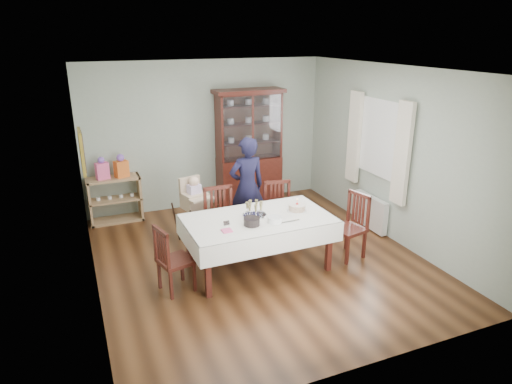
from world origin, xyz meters
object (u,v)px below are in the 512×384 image
dining_table (258,243)px  sideboard (115,199)px  chair_end_left (175,271)px  chair_far_left (223,236)px  birthday_cake (297,208)px  high_chair (195,216)px  gift_bag_pink (102,169)px  champagne_tray (254,212)px  chair_far_right (280,226)px  chair_end_right (348,239)px  gift_bag_orange (121,167)px  woman (247,187)px  china_cabinet (249,146)px

dining_table → sideboard: sideboard is taller
sideboard → chair_end_left: chair_end_left is taller
chair_far_left → birthday_cake: 1.19m
high_chair → birthday_cake: 1.70m
sideboard → gift_bag_pink: 0.59m
champagne_tray → gift_bag_pink: size_ratio=0.86×
sideboard → chair_far_right: (2.25, -1.93, -0.11)m
chair_far_left → chair_end_right: (1.69, -0.74, -0.02)m
gift_bag_orange → high_chair: bearing=-54.9°
sideboard → high_chair: bearing=-51.1°
gift_bag_pink → gift_bag_orange: bearing=-0.0°
chair_far_right → high_chair: bearing=162.2°
gift_bag_pink → gift_bag_orange: (0.31, -0.00, 0.01)m
high_chair → gift_bag_orange: 1.69m
chair_end_left → chair_end_right: 2.56m
woman → dining_table: bearing=73.6°
champagne_tray → gift_bag_pink: gift_bag_pink is taller
birthday_cake → sideboard: bearing=131.9°
dining_table → champagne_tray: champagne_tray is taller
chair_far_left → chair_end_left: chair_far_left is taller
champagne_tray → chair_end_left: bearing=-169.1°
dining_table → high_chair: size_ratio=1.88×
chair_far_left → chair_end_left: 1.12m
dining_table → china_cabinet: china_cabinet is taller
sideboard → chair_end_right: bearing=-42.0°
chair_end_left → birthday_cake: bearing=-99.4°
gift_bag_pink → chair_far_right: bearing=-38.3°
chair_end_left → chair_end_right: (2.56, -0.04, 0.02)m
chair_end_right → champagne_tray: champagne_tray is taller
high_chair → champagne_tray: size_ratio=3.23×
dining_table → chair_far_left: (-0.33, 0.56, -0.08)m
woman → champagne_tray: size_ratio=4.90×
dining_table → champagne_tray: (-0.02, 0.09, 0.43)m
chair_end_right → high_chair: high_chair is taller
china_cabinet → woman: bearing=-113.1°
china_cabinet → chair_far_right: (-0.25, -1.90, -0.83)m
woman → gift_bag_orange: 2.24m
sideboard → chair_end_left: (0.43, -2.66, -0.13)m
woman → high_chair: size_ratio=1.52×
chair_far_left → birthday_cake: bearing=-29.8°
sideboard → woman: 2.40m
chair_end_left → woman: (1.49, 1.28, 0.55)m
woman → high_chair: (-0.85, 0.05, -0.39)m
chair_end_right → woman: bearing=-154.2°
chair_far_right → champagne_tray: size_ratio=2.96×
dining_table → birthday_cake: size_ratio=7.39×
chair_far_left → champagne_tray: 0.76m
china_cabinet → sideboard: size_ratio=2.42×
dining_table → chair_end_left: (-1.21, -0.14, -0.12)m
china_cabinet → woman: (-0.58, -1.36, -0.31)m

